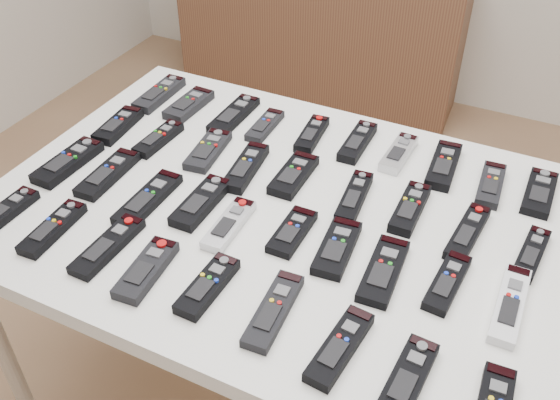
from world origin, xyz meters
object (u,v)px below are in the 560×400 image
at_px(remote_5, 357,142).
at_px(remote_10, 118,125).
at_px(remote_25, 337,248).
at_px(remote_22, 201,202).
at_px(remote_34, 274,310).
at_px(remote_3, 265,126).
at_px(sideboard, 320,31).
at_px(remote_36, 407,379).
at_px(remote_24, 292,232).
at_px(remote_1, 189,105).
at_px(remote_31, 108,246).
at_px(remote_0, 159,94).
at_px(remote_9, 539,193).
at_px(remote_6, 399,154).
at_px(remote_28, 510,305).
at_px(remote_26, 383,271).
at_px(remote_13, 246,167).
at_px(remote_33, 208,286).
at_px(remote_4, 312,134).
at_px(remote_35, 340,347).
at_px(remote_18, 531,254).
at_px(remote_12, 208,150).
at_px(table, 280,227).
at_px(remote_29, 5,212).
at_px(remote_21, 148,199).
at_px(remote_17, 467,233).
at_px(remote_8, 491,185).
at_px(remote_20, 108,174).
at_px(remote_15, 354,197).
at_px(remote_2, 234,115).
at_px(remote_7, 444,165).
at_px(remote_32, 146,270).
at_px(remote_14, 294,175).
at_px(remote_19, 68,162).
at_px(remote_16, 410,208).
at_px(remote_27, 447,282).
at_px(remote_11, 158,139).

xyz_separation_m(remote_5, remote_10, (-0.58, -0.20, 0.00)).
height_order(remote_10, remote_25, remote_10).
relative_size(remote_22, remote_34, 0.96).
relative_size(remote_10, remote_22, 0.91).
bearing_deg(remote_3, sideboard, 105.99).
bearing_deg(remote_36, remote_24, 146.32).
distance_m(sideboard, remote_1, 1.62).
relative_size(remote_24, remote_31, 0.78).
bearing_deg(remote_0, remote_9, -0.64).
bearing_deg(remote_6, remote_28, -46.76).
xyz_separation_m(remote_26, remote_36, (0.11, -0.22, 0.00)).
height_order(remote_0, remote_13, same).
bearing_deg(remote_31, remote_33, -0.72).
distance_m(remote_4, remote_10, 0.50).
relative_size(remote_9, remote_35, 0.94).
bearing_deg(remote_18, remote_12, -176.80).
distance_m(table, remote_28, 0.51).
bearing_deg(remote_9, table, -150.10).
bearing_deg(remote_29, remote_21, 35.22).
distance_m(remote_17, remote_31, 0.73).
distance_m(remote_8, remote_18, 0.22).
relative_size(remote_13, remote_31, 0.98).
distance_m(remote_13, remote_25, 0.33).
distance_m(remote_8, remote_20, 0.87).
relative_size(remote_6, remote_15, 0.89).
relative_size(remote_2, remote_36, 1.12).
relative_size(table, remote_7, 7.03).
height_order(table, remote_33, remote_33).
relative_size(remote_8, remote_32, 0.96).
relative_size(remote_2, remote_14, 1.18).
distance_m(remote_17, remote_19, 0.92).
relative_size(remote_5, remote_21, 0.87).
xyz_separation_m(remote_16, remote_19, (-0.77, -0.19, 0.00)).
distance_m(remote_12, remote_22, 0.20).
bearing_deg(remote_12, remote_19, -151.98).
bearing_deg(remote_1, remote_5, 5.69).
bearing_deg(remote_19, sideboard, 96.11).
height_order(remote_10, remote_19, same).
xyz_separation_m(remote_12, remote_27, (0.63, -0.18, 0.00)).
relative_size(remote_15, remote_34, 0.95).
distance_m(remote_11, remote_36, 0.86).
bearing_deg(remote_24, remote_5, 89.13).
xyz_separation_m(remote_22, remote_26, (0.42, -0.02, -0.00)).
height_order(remote_14, remote_35, same).
bearing_deg(table, remote_20, -169.02).
bearing_deg(sideboard, remote_29, -90.13).
height_order(remote_8, remote_28, same).
bearing_deg(remote_19, table, 10.80).
bearing_deg(remote_19, remote_34, -15.26).
bearing_deg(remote_1, table, -31.47).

